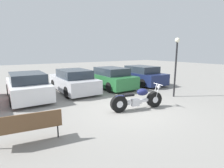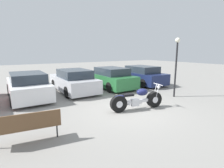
# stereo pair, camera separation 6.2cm
# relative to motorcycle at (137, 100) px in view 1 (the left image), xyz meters

# --- Properties ---
(ground_plane) EXTENTS (60.00, 60.00, 0.00)m
(ground_plane) POSITION_rel_motorcycle_xyz_m (-0.23, 0.12, -0.43)
(ground_plane) COLOR gray
(motorcycle) EXTENTS (2.41, 0.86, 1.03)m
(motorcycle) POSITION_rel_motorcycle_xyz_m (0.00, 0.00, 0.00)
(motorcycle) COLOR black
(motorcycle) RESTS_ON ground_plane
(parked_car_white) EXTENTS (1.86, 4.27, 1.36)m
(parked_car_white) POSITION_rel_motorcycle_xyz_m (-3.62, 4.51, 0.20)
(parked_car_white) COLOR white
(parked_car_white) RESTS_ON ground_plane
(parked_car_silver) EXTENTS (1.86, 4.27, 1.36)m
(parked_car_silver) POSITION_rel_motorcycle_xyz_m (-1.05, 4.70, 0.20)
(parked_car_silver) COLOR #BCBCC1
(parked_car_silver) RESTS_ON ground_plane
(parked_car_green) EXTENTS (1.86, 4.27, 1.36)m
(parked_car_green) POSITION_rel_motorcycle_xyz_m (1.52, 4.57, 0.20)
(parked_car_green) COLOR #286B38
(parked_car_green) RESTS_ON ground_plane
(parked_car_navy) EXTENTS (1.86, 4.27, 1.36)m
(parked_car_navy) POSITION_rel_motorcycle_xyz_m (4.09, 4.41, 0.20)
(parked_car_navy) COLOR #19234C
(parked_car_navy) RESTS_ON ground_plane
(park_bench) EXTENTS (1.72, 0.62, 0.89)m
(park_bench) POSITION_rel_motorcycle_xyz_m (-4.28, -0.61, 0.11)
(park_bench) COLOR brown
(park_bench) RESTS_ON ground_plane
(lamp_post) EXTENTS (0.26, 0.26, 3.14)m
(lamp_post) POSITION_rel_motorcycle_xyz_m (3.12, 0.53, 1.67)
(lamp_post) COLOR black
(lamp_post) RESTS_ON ground_plane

